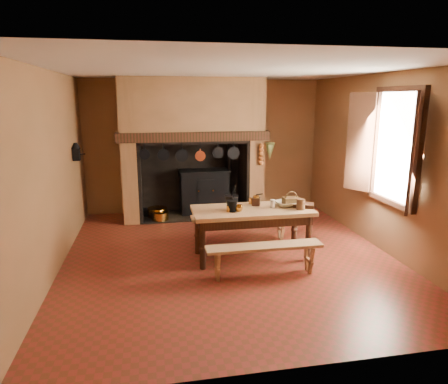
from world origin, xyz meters
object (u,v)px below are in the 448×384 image
iron_range (204,191)px  mixing_bowl (286,204)px  work_table (252,216)px  coffee_grinder (256,201)px  wicker_basket (291,201)px  bench_front (264,253)px

iron_range → mixing_bowl: (0.93, -2.53, 0.34)m
work_table → mixing_bowl: bearing=4.3°
coffee_grinder → mixing_bowl: size_ratio=0.60×
mixing_bowl → wicker_basket: (0.08, -0.01, 0.04)m
work_table → wicker_basket: wicker_basket is taller
bench_front → mixing_bowl: mixing_bowl is taller
iron_range → wicker_basket: bearing=-68.3°
coffee_grinder → bench_front: bearing=-77.1°
work_table → iron_range: bearing=98.4°
coffee_grinder → mixing_bowl: (0.44, -0.14, -0.03)m
iron_range → wicker_basket: 2.76m
work_table → coffee_grinder: size_ratio=9.40×
wicker_basket → coffee_grinder: bearing=162.7°
bench_front → coffee_grinder: coffee_grinder is taller
iron_range → work_table: 2.61m
iron_range → mixing_bowl: 2.72m
bench_front → wicker_basket: size_ratio=6.40×
mixing_bowl → wicker_basket: 0.09m
iron_range → coffee_grinder: 2.47m
iron_range → work_table: iron_range is taller
wicker_basket → iron_range: bearing=109.9°
coffee_grinder → mixing_bowl: coffee_grinder is taller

